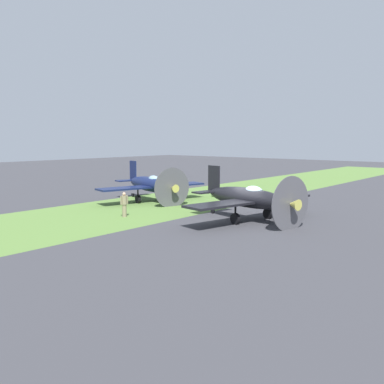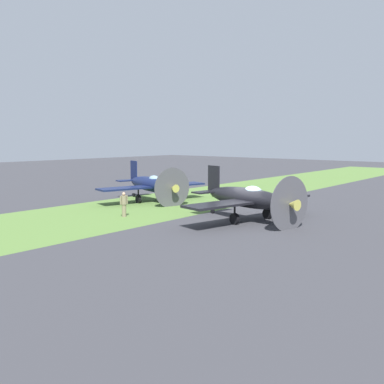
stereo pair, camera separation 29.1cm
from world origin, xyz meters
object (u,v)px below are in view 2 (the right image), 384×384
at_px(ground_crew_chief, 124,204).
at_px(fuel_drum, 216,192).
at_px(airplane_lead, 248,198).
at_px(supply_crate, 246,201).
at_px(airplane_wingman, 152,184).

distance_m(ground_crew_chief, fuel_drum, 12.47).
distance_m(airplane_lead, supply_crate, 7.00).
distance_m(fuel_drum, supply_crate, 5.38).
xyz_separation_m(airplane_wingman, supply_crate, (-3.53, 7.41, -1.16)).
bearing_deg(airplane_lead, ground_crew_chief, -47.68).
bearing_deg(fuel_drum, airplane_lead, 47.28).
bearing_deg(airplane_wingman, supply_crate, 130.71).
height_order(airplane_lead, airplane_wingman, airplane_lead).
relative_size(airplane_lead, supply_crate, 11.48).
relative_size(airplane_lead, airplane_wingman, 1.04).
relative_size(airplane_wingman, ground_crew_chief, 5.74).
bearing_deg(supply_crate, fuel_drum, -115.56).
bearing_deg(supply_crate, airplane_lead, 33.97).
bearing_deg(airplane_wingman, airplane_lead, 94.26).
bearing_deg(airplane_wingman, ground_crew_chief, 46.11).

